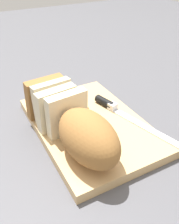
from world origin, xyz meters
The scene contains 7 objects.
ground_plane centered at (0.00, 0.00, 0.00)m, with size 3.00×3.00×0.00m, color #4C4C51.
cutting_board centered at (0.00, 0.00, 0.01)m, with size 0.37×0.25×0.02m, color tan.
bread_loaf centered at (-0.05, 0.07, 0.07)m, with size 0.30×0.12×0.10m.
bread_knife centered at (0.00, -0.09, 0.03)m, with size 0.29×0.09×0.02m.
crumb_near_knife centered at (0.05, -0.02, 0.03)m, with size 0.01×0.01×0.01m, color tan.
crumb_near_loaf centered at (0.03, 0.01, 0.03)m, with size 0.00×0.00×0.00m, color tan.
crumb_stray_left centered at (-0.03, 0.01, 0.03)m, with size 0.00×0.00×0.00m, color tan.
Camera 1 is at (-0.44, 0.24, 0.39)m, focal length 39.53 mm.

